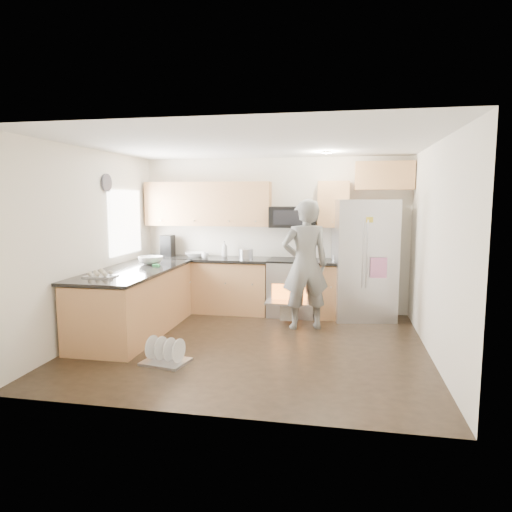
% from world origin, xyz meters
% --- Properties ---
extents(ground, '(4.50, 4.50, 0.00)m').
position_xyz_m(ground, '(0.00, 0.00, 0.00)').
color(ground, black).
rests_on(ground, ground).
extents(room_shell, '(4.54, 4.04, 2.62)m').
position_xyz_m(room_shell, '(-0.04, 0.02, 1.67)').
color(room_shell, white).
rests_on(room_shell, ground).
extents(back_cabinet_run, '(4.45, 0.64, 2.50)m').
position_xyz_m(back_cabinet_run, '(-0.59, 1.75, 0.96)').
color(back_cabinet_run, '#B57B48').
rests_on(back_cabinet_run, ground).
extents(peninsula, '(0.96, 2.36, 1.04)m').
position_xyz_m(peninsula, '(-1.75, 0.25, 0.46)').
color(peninsula, '#B57B48').
rests_on(peninsula, ground).
extents(stove_range, '(0.76, 0.97, 1.79)m').
position_xyz_m(stove_range, '(0.35, 1.69, 0.68)').
color(stove_range, '#B7B7BC').
rests_on(stove_range, ground).
extents(refrigerator, '(1.05, 0.88, 1.91)m').
position_xyz_m(refrigerator, '(1.50, 1.70, 0.95)').
color(refrigerator, '#B7B7BC').
rests_on(refrigerator, ground).
extents(person, '(0.81, 0.65, 1.92)m').
position_xyz_m(person, '(0.63, 0.93, 0.96)').
color(person, gray).
rests_on(person, ground).
extents(dish_rack, '(0.57, 0.49, 0.31)m').
position_xyz_m(dish_rack, '(-0.86, -0.83, 0.08)').
color(dish_rack, '#B7B7BC').
rests_on(dish_rack, ground).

